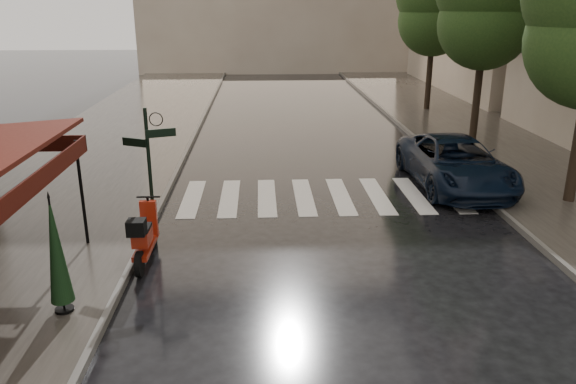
{
  "coord_description": "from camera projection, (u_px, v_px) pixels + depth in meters",
  "views": [
    {
      "loc": [
        1.26,
        -9.0,
        5.2
      ],
      "look_at": [
        1.82,
        2.28,
        1.4
      ],
      "focal_mm": 35.0,
      "sensor_mm": 36.0,
      "label": 1
    }
  ],
  "objects": [
    {
      "name": "curb_near",
      "position": [
        190.0,
        145.0,
        21.38
      ],
      "size": [
        0.12,
        60.0,
        0.16
      ],
      "primitive_type": "cube",
      "color": "#595651",
      "rests_on": "ground"
    },
    {
      "name": "sidewalk_far",
      "position": [
        491.0,
        142.0,
        21.94
      ],
      "size": [
        5.5,
        60.0,
        0.12
      ],
      "primitive_type": "cube",
      "color": "#38332D",
      "rests_on": "ground"
    },
    {
      "name": "curb_far",
      "position": [
        420.0,
        142.0,
        21.8
      ],
      "size": [
        0.12,
        60.0,
        0.16
      ],
      "primitive_type": "cube",
      "color": "#595651",
      "rests_on": "ground"
    },
    {
      "name": "parked_car",
      "position": [
        455.0,
        163.0,
        16.6
      ],
      "size": [
        2.53,
        5.27,
        1.45
      ],
      "primitive_type": "imported",
      "rotation": [
        0.0,
        0.0,
        0.02
      ],
      "color": "black",
      "rests_on": "ground"
    },
    {
      "name": "parasol_back",
      "position": [
        56.0,
        250.0,
        9.41
      ],
      "size": [
        0.4,
        0.4,
        2.13
      ],
      "color": "black",
      "rests_on": "sidewalk_near"
    },
    {
      "name": "ground",
      "position": [
        194.0,
        307.0,
        10.12
      ],
      "size": [
        120.0,
        120.0,
        0.0
      ],
      "primitive_type": "plane",
      "color": "black",
      "rests_on": "ground"
    },
    {
      "name": "sidewalk_near",
      "position": [
        109.0,
        146.0,
        21.25
      ],
      "size": [
        6.0,
        60.0,
        0.12
      ],
      "primitive_type": "cube",
      "color": "#38332D",
      "rests_on": "ground"
    },
    {
      "name": "scooter",
      "position": [
        144.0,
        237.0,
        11.68
      ],
      "size": [
        0.51,
        1.9,
        1.25
      ],
      "rotation": [
        0.0,
        0.0,
        -0.01
      ],
      "color": "black",
      "rests_on": "ground"
    },
    {
      "name": "crosswalk",
      "position": [
        322.0,
        196.0,
        15.93
      ],
      "size": [
        7.85,
        3.2,
        0.01
      ],
      "color": "silver",
      "rests_on": "ground"
    },
    {
      "name": "signpost",
      "position": [
        150.0,
        165.0,
        12.32
      ],
      "size": [
        1.17,
        0.29,
        3.1
      ],
      "color": "black",
      "rests_on": "ground"
    }
  ]
}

